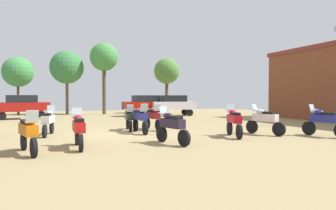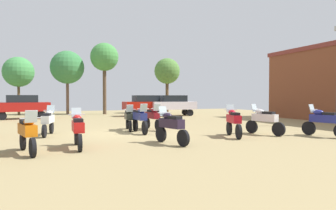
% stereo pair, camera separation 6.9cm
% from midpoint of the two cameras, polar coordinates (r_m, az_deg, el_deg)
% --- Properties ---
extents(ground_plane, '(44.00, 52.00, 0.02)m').
position_cam_midpoint_polar(ground_plane, '(15.71, -6.56, -5.26)').
color(ground_plane, '#998658').
extents(motorcycle_1, '(0.79, 2.19, 1.44)m').
position_cam_midpoint_polar(motorcycle_1, '(10.84, -24.92, -4.64)').
color(motorcycle_1, black).
rests_on(motorcycle_1, ground).
extents(motorcycle_2, '(0.62, 2.32, 1.51)m').
position_cam_midpoint_polar(motorcycle_2, '(15.47, -5.21, -2.56)').
color(motorcycle_2, black).
rests_on(motorcycle_2, ground).
extents(motorcycle_3, '(0.71, 2.19, 1.44)m').
position_cam_midpoint_polar(motorcycle_3, '(15.53, -21.64, -2.78)').
color(motorcycle_3, black).
rests_on(motorcycle_3, ground).
extents(motorcycle_4, '(0.76, 2.15, 1.50)m').
position_cam_midpoint_polar(motorcycle_4, '(15.77, 27.54, -2.69)').
color(motorcycle_4, black).
rests_on(motorcycle_4, ground).
extents(motorcycle_5, '(0.82, 2.12, 1.50)m').
position_cam_midpoint_polar(motorcycle_5, '(15.51, 17.87, -2.66)').
color(motorcycle_5, black).
rests_on(motorcycle_5, ground).
extents(motorcycle_6, '(0.62, 2.21, 1.44)m').
position_cam_midpoint_polar(motorcycle_6, '(11.40, -16.55, -4.27)').
color(motorcycle_6, black).
rests_on(motorcycle_6, ground).
extents(motorcycle_9, '(0.63, 2.05, 1.44)m').
position_cam_midpoint_polar(motorcycle_9, '(16.75, -7.33, -2.40)').
color(motorcycle_9, black).
rests_on(motorcycle_9, ground).
extents(motorcycle_10, '(0.77, 2.05, 1.47)m').
position_cam_midpoint_polar(motorcycle_10, '(11.83, 0.75, -3.95)').
color(motorcycle_10, black).
rests_on(motorcycle_10, ground).
extents(motorcycle_11, '(0.82, 2.10, 1.50)m').
position_cam_midpoint_polar(motorcycle_11, '(14.24, 12.44, -2.99)').
color(motorcycle_11, black).
rests_on(motorcycle_11, ground).
extents(motorcycle_12, '(0.63, 2.10, 1.48)m').
position_cam_midpoint_polar(motorcycle_12, '(16.88, -2.83, -2.29)').
color(motorcycle_12, black).
rests_on(motorcycle_12, ground).
extents(car_1, '(4.42, 2.12, 2.00)m').
position_cam_midpoint_polar(car_1, '(29.39, 1.10, 0.22)').
color(car_1, black).
rests_on(car_1, ground).
extents(car_3, '(4.39, 2.02, 2.00)m').
position_cam_midpoint_polar(car_3, '(29.29, -4.14, 0.21)').
color(car_3, black).
rests_on(car_3, ground).
extents(car_5, '(4.52, 2.41, 2.00)m').
position_cam_midpoint_polar(car_5, '(28.04, -25.86, 0.00)').
color(car_5, black).
rests_on(car_5, ground).
extents(tree_1, '(2.98, 2.98, 7.59)m').
position_cam_midpoint_polar(tree_1, '(33.11, -11.90, 8.73)').
color(tree_1, brown).
rests_on(tree_1, ground).
extents(tree_2, '(3.49, 3.49, 6.72)m').
position_cam_midpoint_polar(tree_2, '(33.74, -18.48, 6.74)').
color(tree_2, brown).
rests_on(tree_2, ground).
extents(tree_3, '(2.95, 2.95, 6.30)m').
position_cam_midpoint_polar(tree_3, '(34.82, -0.11, 6.35)').
color(tree_3, brown).
rests_on(tree_3, ground).
extents(tree_5, '(3.03, 3.03, 5.89)m').
position_cam_midpoint_polar(tree_5, '(34.09, -26.42, 5.60)').
color(tree_5, brown).
rests_on(tree_5, ground).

